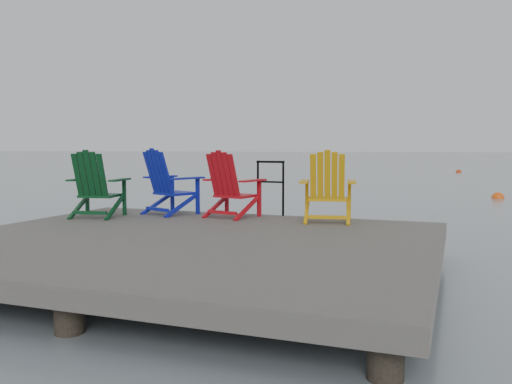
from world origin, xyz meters
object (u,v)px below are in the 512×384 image
(buoy_a, at_px, (498,198))
(buoy_b, at_px, (459,172))
(chair_green, at_px, (96,185))
(chair_yellow, at_px, (328,187))
(handrail, at_px, (270,182))
(chair_blue, at_px, (168,182))
(chair_red, at_px, (231,185))

(buoy_a, distance_m, buoy_b, 18.81)
(chair_green, height_order, buoy_a, chair_green)
(chair_yellow, bearing_deg, buoy_b, 74.87)
(handrail, height_order, buoy_a, handrail)
(chair_blue, height_order, buoy_b, chair_blue)
(handrail, bearing_deg, buoy_a, 68.47)
(chair_green, xyz_separation_m, buoy_b, (5.43, 30.41, -1.02))
(chair_yellow, bearing_deg, handrail, 144.04)
(chair_green, relative_size, buoy_b, 2.81)
(handrail, height_order, chair_red, chair_red)
(buoy_a, bearing_deg, chair_red, -112.94)
(handrail, bearing_deg, chair_blue, -163.62)
(chair_green, height_order, chair_red, chair_green)
(chair_green, bearing_deg, chair_blue, 29.98)
(buoy_a, bearing_deg, buoy_b, 93.59)
(chair_blue, bearing_deg, chair_yellow, 21.75)
(chair_yellow, height_order, buoy_b, chair_yellow)
(chair_green, distance_m, buoy_b, 30.91)
(handrail, distance_m, buoy_b, 29.33)
(chair_green, xyz_separation_m, buoy_a, (6.61, 11.63, -1.02))
(chair_yellow, bearing_deg, chair_red, 168.39)
(chair_red, distance_m, chair_yellow, 1.57)
(handrail, distance_m, chair_green, 2.80)
(chair_blue, bearing_deg, buoy_b, 103.11)
(handrail, distance_m, chair_yellow, 1.17)
(buoy_a, bearing_deg, chair_green, -119.60)
(chair_green, bearing_deg, buoy_a, 49.40)
(buoy_a, bearing_deg, chair_blue, -117.80)
(chair_red, bearing_deg, chair_yellow, 12.44)
(chair_yellow, bearing_deg, buoy_a, 62.87)
(chair_blue, relative_size, buoy_b, 2.88)
(handrail, relative_size, buoy_a, 2.31)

